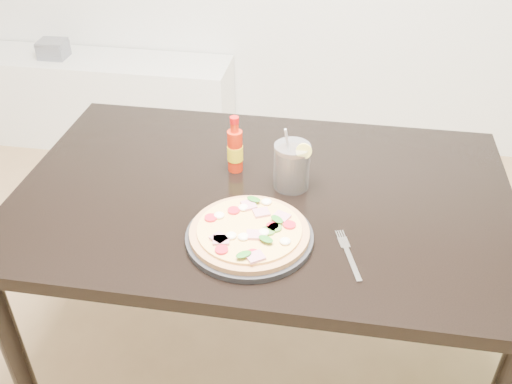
% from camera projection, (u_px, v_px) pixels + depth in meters
% --- Properties ---
extents(dining_table, '(1.40, 0.90, 0.75)m').
position_uv_depth(dining_table, '(263.00, 214.00, 1.66)').
color(dining_table, black).
rests_on(dining_table, ground).
extents(plate, '(0.32, 0.32, 0.02)m').
position_uv_depth(plate, '(249.00, 237.00, 1.44)').
color(plate, black).
rests_on(plate, dining_table).
extents(pizza, '(0.30, 0.30, 0.03)m').
position_uv_depth(pizza, '(250.00, 231.00, 1.43)').
color(pizza, tan).
rests_on(pizza, plate).
extents(hot_sauce_bottle, '(0.06, 0.06, 0.18)m').
position_uv_depth(hot_sauce_bottle, '(235.00, 150.00, 1.67)').
color(hot_sauce_bottle, red).
rests_on(hot_sauce_bottle, dining_table).
extents(cola_cup, '(0.11, 0.10, 0.19)m').
position_uv_depth(cola_cup, '(292.00, 167.00, 1.60)').
color(cola_cup, black).
rests_on(cola_cup, dining_table).
extents(fork, '(0.07, 0.18, 0.00)m').
position_uv_depth(fork, '(348.00, 253.00, 1.39)').
color(fork, silver).
rests_on(fork, dining_table).
extents(media_console, '(1.40, 0.34, 0.50)m').
position_uv_depth(media_console, '(107.00, 101.00, 3.21)').
color(media_console, white).
rests_on(media_console, ground).
extents(cd_stack, '(0.14, 0.12, 0.09)m').
position_uv_depth(cd_stack, '(53.00, 49.00, 3.05)').
color(cd_stack, slate).
rests_on(cd_stack, media_console).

